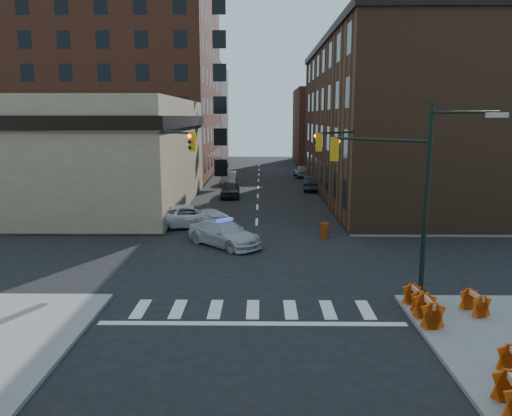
{
  "coord_description": "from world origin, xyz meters",
  "views": [
    {
      "loc": [
        0.32,
        -25.65,
        7.61
      ],
      "look_at": [
        0.02,
        3.67,
        2.2
      ],
      "focal_mm": 35.0,
      "sensor_mm": 36.0,
      "label": 1
    }
  ],
  "objects_px": {
    "pedestrian_b": "(104,220)",
    "barricade_se_a": "(416,298)",
    "parked_car_enear": "(311,183)",
    "barrel_bank": "(195,219)",
    "barrel_road": "(324,230)",
    "parked_car_wfar": "(229,178)",
    "pedestrian_a": "(159,209)",
    "barricade_nw_a": "(124,220)",
    "pickup": "(190,216)",
    "parked_car_wnear": "(230,189)",
    "police_car": "(224,233)"
  },
  "relations": [
    {
      "from": "parked_car_enear",
      "to": "barricade_nw_a",
      "type": "distance_m",
      "value": 23.05
    },
    {
      "from": "police_car",
      "to": "pickup",
      "type": "height_order",
      "value": "pickup"
    },
    {
      "from": "pickup",
      "to": "parked_car_wnear",
      "type": "relative_size",
      "value": 1.24
    },
    {
      "from": "pickup",
      "to": "pedestrian_a",
      "type": "xyz_separation_m",
      "value": [
        -2.41,
        1.3,
        0.29
      ]
    },
    {
      "from": "pedestrian_a",
      "to": "barricade_nw_a",
      "type": "bearing_deg",
      "value": -114.28
    },
    {
      "from": "pickup",
      "to": "barricade_nw_a",
      "type": "xyz_separation_m",
      "value": [
        -4.56,
        -0.27,
        -0.21
      ]
    },
    {
      "from": "parked_car_wnear",
      "to": "barricade_se_a",
      "type": "distance_m",
      "value": 29.67
    },
    {
      "from": "barrel_road",
      "to": "barrel_bank",
      "type": "xyz_separation_m",
      "value": [
        -8.68,
        3.59,
        -0.03
      ]
    },
    {
      "from": "pedestrian_a",
      "to": "parked_car_wfar",
      "type": "bearing_deg",
      "value": 109.34
    },
    {
      "from": "pickup",
      "to": "parked_car_enear",
      "type": "bearing_deg",
      "value": -41.3
    },
    {
      "from": "barricade_se_a",
      "to": "barrel_road",
      "type": "bearing_deg",
      "value": 4.84
    },
    {
      "from": "parked_car_wfar",
      "to": "parked_car_wnear",
      "type": "bearing_deg",
      "value": -82.42
    },
    {
      "from": "parked_car_wnear",
      "to": "barricade_nw_a",
      "type": "height_order",
      "value": "parked_car_wnear"
    },
    {
      "from": "parked_car_enear",
      "to": "barrel_bank",
      "type": "relative_size",
      "value": 4.94
    },
    {
      "from": "parked_car_wfar",
      "to": "barricade_nw_a",
      "type": "bearing_deg",
      "value": -101.27
    },
    {
      "from": "barrel_road",
      "to": "pedestrian_b",
      "type": "bearing_deg",
      "value": 176.86
    },
    {
      "from": "parked_car_wnear",
      "to": "pickup",
      "type": "bearing_deg",
      "value": -100.91
    },
    {
      "from": "pedestrian_a",
      "to": "barrel_bank",
      "type": "distance_m",
      "value": 2.87
    },
    {
      "from": "police_car",
      "to": "parked_car_wnear",
      "type": "distance_m",
      "value": 18.07
    },
    {
      "from": "pedestrian_b",
      "to": "barricade_se_a",
      "type": "distance_m",
      "value": 20.86
    },
    {
      "from": "barrel_road",
      "to": "parked_car_wfar",
      "type": "bearing_deg",
      "value": 106.9
    },
    {
      "from": "barrel_bank",
      "to": "pedestrian_b",
      "type": "bearing_deg",
      "value": -153.28
    },
    {
      "from": "police_car",
      "to": "barricade_se_a",
      "type": "bearing_deg",
      "value": -96.58
    },
    {
      "from": "pedestrian_a",
      "to": "barricade_nw_a",
      "type": "relative_size",
      "value": 1.66
    },
    {
      "from": "parked_car_wnear",
      "to": "barricade_nw_a",
      "type": "bearing_deg",
      "value": -118.47
    },
    {
      "from": "parked_car_wfar",
      "to": "pedestrian_b",
      "type": "distance_m",
      "value": 25.24
    },
    {
      "from": "pedestrian_a",
      "to": "parked_car_enear",
      "type": "bearing_deg",
      "value": 81.85
    },
    {
      "from": "pickup",
      "to": "parked_car_wnear",
      "type": "height_order",
      "value": "pickup"
    },
    {
      "from": "parked_car_wfar",
      "to": "barrel_bank",
      "type": "height_order",
      "value": "parked_car_wfar"
    },
    {
      "from": "parked_car_wnear",
      "to": "barricade_se_a",
      "type": "height_order",
      "value": "parked_car_wnear"
    },
    {
      "from": "parked_car_wnear",
      "to": "barrel_road",
      "type": "xyz_separation_m",
      "value": [
        6.99,
        -16.06,
        -0.28
      ]
    },
    {
      "from": "barrel_bank",
      "to": "parked_car_wfar",
      "type": "bearing_deg",
      "value": 87.24
    },
    {
      "from": "barrel_bank",
      "to": "barricade_se_a",
      "type": "relative_size",
      "value": 0.82
    },
    {
      "from": "barrel_bank",
      "to": "barricade_se_a",
      "type": "bearing_deg",
      "value": -55.83
    },
    {
      "from": "parked_car_enear",
      "to": "parked_car_wnear",
      "type": "bearing_deg",
      "value": 32.68
    },
    {
      "from": "parked_car_enear",
      "to": "barricade_nw_a",
      "type": "bearing_deg",
      "value": 54.18
    },
    {
      "from": "parked_car_wnear",
      "to": "barrel_road",
      "type": "bearing_deg",
      "value": -68.77
    },
    {
      "from": "barrel_road",
      "to": "barricade_nw_a",
      "type": "distance_m",
      "value": 13.8
    },
    {
      "from": "parked_car_wnear",
      "to": "barrel_road",
      "type": "distance_m",
      "value": 17.51
    },
    {
      "from": "barrel_road",
      "to": "barrel_bank",
      "type": "bearing_deg",
      "value": 157.5
    },
    {
      "from": "parked_car_enear",
      "to": "barrel_bank",
      "type": "height_order",
      "value": "parked_car_enear"
    },
    {
      "from": "pedestrian_b",
      "to": "pedestrian_a",
      "type": "bearing_deg",
      "value": 28.4
    },
    {
      "from": "parked_car_wnear",
      "to": "parked_car_wfar",
      "type": "bearing_deg",
      "value": 91.83
    },
    {
      "from": "parked_car_wnear",
      "to": "parked_car_enear",
      "type": "distance_m",
      "value": 9.3
    },
    {
      "from": "barricade_se_a",
      "to": "pickup",
      "type": "bearing_deg",
      "value": 31.11
    },
    {
      "from": "barrel_road",
      "to": "barricade_nw_a",
      "type": "xyz_separation_m",
      "value": [
        -13.52,
        2.78,
        0.08
      ]
    },
    {
      "from": "parked_car_wfar",
      "to": "barricade_nw_a",
      "type": "xyz_separation_m",
      "value": [
        -5.88,
        -22.36,
        -0.15
      ]
    },
    {
      "from": "pedestrian_b",
      "to": "barricade_se_a",
      "type": "xyz_separation_m",
      "value": [
        16.31,
        -12.99,
        -0.41
      ]
    },
    {
      "from": "pedestrian_a",
      "to": "barrel_bank",
      "type": "height_order",
      "value": "pedestrian_a"
    },
    {
      "from": "pedestrian_a",
      "to": "barricade_se_a",
      "type": "distance_m",
      "value": 21.32
    }
  ]
}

